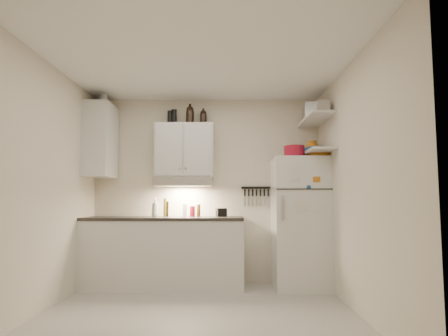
{
  "coord_description": "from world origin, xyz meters",
  "views": [
    {
      "loc": [
        0.29,
        -3.82,
        1.14
      ],
      "look_at": [
        0.25,
        0.9,
        1.55
      ],
      "focal_mm": 30.0,
      "sensor_mm": 36.0,
      "label": 1
    }
  ],
  "objects": [
    {
      "name": "soap_bottle",
      "position": [
        -0.68,
        1.23,
        1.06
      ],
      "size": [
        0.13,
        0.13,
        0.28
      ],
      "primitive_type": "imported",
      "rotation": [
        0.0,
        0.0,
        -0.21
      ],
      "color": "silver",
      "rests_on": "countertop"
    },
    {
      "name": "floor",
      "position": [
        0.0,
        0.0,
        -0.01
      ],
      "size": [
        3.2,
        3.0,
        0.02
      ],
      "primitive_type": "cube",
      "color": "#B3ADA5",
      "rests_on": "ground"
    },
    {
      "name": "stock_pot",
      "position": [
        1.49,
        1.34,
        2.32
      ],
      "size": [
        0.3,
        0.3,
        0.21
      ],
      "primitive_type": "cylinder",
      "rotation": [
        0.0,
        0.0,
        0.05
      ],
      "color": "silver",
      "rests_on": "shelf_hi"
    },
    {
      "name": "side_jar",
      "position": [
        -1.43,
        1.24,
        2.53
      ],
      "size": [
        0.15,
        0.15,
        0.15
      ],
      "primitive_type": "cylinder",
      "rotation": [
        0.0,
        0.0,
        -0.34
      ],
      "color": "silver",
      "rests_on": "side_cabinet"
    },
    {
      "name": "growler_a",
      "position": [
        -0.23,
        1.32,
        2.33
      ],
      "size": [
        0.14,
        0.14,
        0.27
      ],
      "primitive_type": null,
      "rotation": [
        0.0,
        0.0,
        0.3
      ],
      "color": "black",
      "rests_on": "upper_cabinet"
    },
    {
      "name": "oil_bottle",
      "position": [
        -0.55,
        1.23,
        1.04
      ],
      "size": [
        0.06,
        0.06,
        0.25
      ],
      "primitive_type": "cylinder",
      "rotation": [
        0.0,
        0.0,
        0.43
      ],
      "color": "olive",
      "rests_on": "countertop"
    },
    {
      "name": "base_cabinet",
      "position": [
        -0.55,
        1.2,
        0.44
      ],
      "size": [
        2.1,
        0.6,
        0.88
      ],
      "primitive_type": "cube",
      "color": "silver",
      "rests_on": "floor"
    },
    {
      "name": "caddy",
      "position": [
        0.21,
        1.31,
        0.98
      ],
      "size": [
        0.16,
        0.14,
        0.11
      ],
      "primitive_type": "cube",
      "rotation": [
        0.0,
        0.0,
        0.37
      ],
      "color": "black",
      "rests_on": "countertop"
    },
    {
      "name": "range_hood",
      "position": [
        -0.3,
        1.27,
        1.39
      ],
      "size": [
        0.76,
        0.46,
        0.12
      ],
      "primitive_type": "cube",
      "color": "silver",
      "rests_on": "back_wall"
    },
    {
      "name": "bowl_orange",
      "position": [
        1.46,
        1.29,
        1.89
      ],
      "size": [
        0.17,
        0.17,
        0.05
      ],
      "primitive_type": "cylinder",
      "color": "orange",
      "rests_on": "bowl_teal"
    },
    {
      "name": "ceiling",
      "position": [
        0.0,
        0.0,
        2.61
      ],
      "size": [
        3.2,
        3.0,
        0.02
      ],
      "primitive_type": "cube",
      "color": "white",
      "rests_on": "ground"
    },
    {
      "name": "red_jar",
      "position": [
        -0.18,
        1.26,
        0.99
      ],
      "size": [
        0.08,
        0.08,
        0.14
      ],
      "primitive_type": "cylinder",
      "rotation": [
        0.0,
        0.0,
        0.13
      ],
      "color": "maroon",
      "rests_on": "countertop"
    },
    {
      "name": "plates",
      "position": [
        1.44,
        0.95,
        1.8
      ],
      "size": [
        0.27,
        0.27,
        0.05
      ],
      "primitive_type": "cylinder",
      "rotation": [
        0.0,
        0.0,
        0.43
      ],
      "color": "#184D85",
      "rests_on": "shelf_lo"
    },
    {
      "name": "fridge",
      "position": [
        1.25,
        1.16,
        0.85
      ],
      "size": [
        0.7,
        0.68,
        1.7
      ],
      "primitive_type": "cube",
      "color": "white",
      "rests_on": "floor"
    },
    {
      "name": "left_wall",
      "position": [
        -1.61,
        0.0,
        1.3
      ],
      "size": [
        0.02,
        3.0,
        2.6
      ],
      "primitive_type": "cube",
      "color": "beige",
      "rests_on": "ground"
    },
    {
      "name": "vinegar_bottle",
      "position": [
        -0.52,
        1.24,
        1.02
      ],
      "size": [
        0.05,
        0.05,
        0.21
      ],
      "primitive_type": "cylinder",
      "rotation": [
        0.0,
        0.0,
        0.18
      ],
      "color": "black",
      "rests_on": "countertop"
    },
    {
      "name": "book_stack",
      "position": [
        1.47,
        1.0,
        1.75
      ],
      "size": [
        0.26,
        0.3,
        0.09
      ],
      "primitive_type": "cube",
      "rotation": [
        0.0,
        0.0,
        0.16
      ],
      "color": "orange",
      "rests_on": "fridge"
    },
    {
      "name": "spice_jar",
      "position": [
        1.35,
        1.15,
        1.75
      ],
      "size": [
        0.06,
        0.06,
        0.09
      ],
      "primitive_type": "cylinder",
      "rotation": [
        0.0,
        0.0,
        0.02
      ],
      "color": "silver",
      "rests_on": "fridge"
    },
    {
      "name": "bowl_yellow",
      "position": [
        1.46,
        1.29,
        1.94
      ],
      "size": [
        0.14,
        0.14,
        0.04
      ],
      "primitive_type": "cylinder",
      "color": "#C28222",
      "rests_on": "bowl_orange"
    },
    {
      "name": "shelf_lo",
      "position": [
        1.45,
        1.02,
        1.76
      ],
      "size": [
        0.3,
        0.95,
        0.03
      ],
      "primitive_type": "cube",
      "color": "silver",
      "rests_on": "right_wall"
    },
    {
      "name": "thermos_b",
      "position": [
        -0.52,
        1.37,
        2.3
      ],
      "size": [
        0.09,
        0.09,
        0.2
      ],
      "primitive_type": "cylinder",
      "rotation": [
        0.0,
        0.0,
        0.35
      ],
      "color": "black",
      "rests_on": "upper_cabinet"
    },
    {
      "name": "tin_b",
      "position": [
        1.47,
        0.74,
        2.29
      ],
      "size": [
        0.16,
        0.16,
        0.15
      ],
      "primitive_type": "cube",
      "rotation": [
        0.0,
        0.0,
        0.04
      ],
      "color": "#AAAAAD",
      "rests_on": "shelf_hi"
    },
    {
      "name": "upper_cabinet",
      "position": [
        -0.3,
        1.33,
        1.83
      ],
      "size": [
        0.8,
        0.33,
        0.75
      ],
      "primitive_type": "cube",
      "color": "silver",
      "rests_on": "back_wall"
    },
    {
      "name": "right_wall",
      "position": [
        1.61,
        0.0,
        1.3
      ],
      "size": [
        0.02,
        3.0,
        2.6
      ],
      "primitive_type": "cube",
      "color": "beige",
      "rests_on": "ground"
    },
    {
      "name": "knife_strip",
      "position": [
        0.7,
        1.49,
        1.32
      ],
      "size": [
        0.42,
        0.02,
        0.03
      ],
      "primitive_type": "cube",
      "color": "black",
      "rests_on": "back_wall"
    },
    {
      "name": "pepper_mill",
      "position": [
        -0.1,
        1.3,
        1.0
      ],
      "size": [
        0.06,
        0.06,
        0.17
      ],
      "primitive_type": "cylinder",
      "rotation": [
        0.0,
        0.0,
        -0.09
      ],
      "color": "brown",
      "rests_on": "countertop"
    },
    {
      "name": "tin_a",
      "position": [
        1.43,
        1.02,
        2.32
      ],
      "size": [
        0.25,
        0.24,
        0.21
      ],
      "primitive_type": "cube",
      "rotation": [
        0.0,
        0.0,
        -0.32
      ],
      "color": "#AAAAAD",
      "rests_on": "shelf_hi"
    },
    {
      "name": "clear_bottle",
      "position": [
        -0.29,
        1.28,
        1.01
      ],
      "size": [
        0.07,
        0.07,
        0.17
      ],
      "primitive_type": "cylinder",
      "rotation": [
        0.0,
        0.0,
        0.37
      ],
      "color": "silver",
      "rests_on": "countertop"
    },
    {
      "name": "side_cabinet",
      "position": [
        -1.44,
        1.2,
        1.95
      ],
      "size": [
        0.33,
        0.55,
        1.0
      ],
      "primitive_type": "cube",
      "color": "silver",
      "rests_on": "left_wall"
    },
    {
      "name": "back_wall",
      "position": [
        0.0,
        1.51,
        1.3
      ],
      "size": [
        3.2,
        0.02,
        2.6
      ],
      "primitive_type": "cube",
      "color": "beige",
      "rests_on": "ground"
    },
    {
      "name": "bowl_teal",
      "position": [
        1.45,
        1.29,
        1.82
      ],
      "size": [
        0.22,
        0.22,
        0.09
      ],
      "primitive_type": "cylinder",
      "color": "#184D85",
      "rests_on": "shelf_lo"
    },
    {
      "name": "growler_b",
      "position": [
        -0.05,
        1.4,
        2.31
      ],
      "size": [
        0.11,
        0.11,
        0.23
      ],
      "primitive_type": null,
      "rotation": [
        0.0,
        0.0,
        -0.19
      ],
      "color": "black",
      "rests_on": "upper_cabinet"
    },
    {
      "name": "countertop",
      "position": [
        -0.55,
        1.2,
        0.9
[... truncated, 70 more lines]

